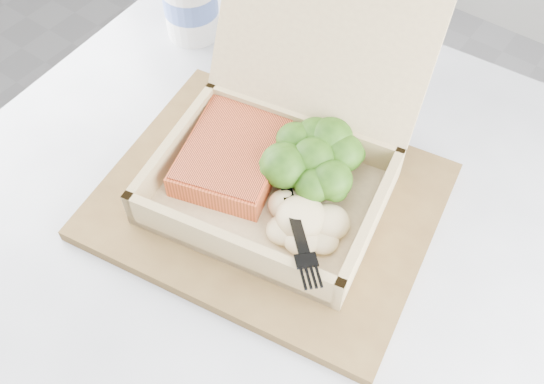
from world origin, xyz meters
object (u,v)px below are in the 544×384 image
Objects in this scene: serving_tray at (269,201)px; paper_cup at (190,2)px; cafe_table at (264,273)px; takeout_container at (287,138)px.

paper_cup is at bearing 146.22° from serving_tray.
takeout_container reaches higher than cafe_table.
cafe_table is 0.19m from serving_tray.
serving_tray is at bearing -90.39° from takeout_container.
paper_cup reaches higher than serving_tray.
serving_tray is 0.32m from paper_cup.
cafe_table is 2.37× the size of takeout_container.
serving_tray is 3.75× the size of paper_cup.
cafe_table is at bearing -107.64° from takeout_container.
cafe_table is 0.38m from paper_cup.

